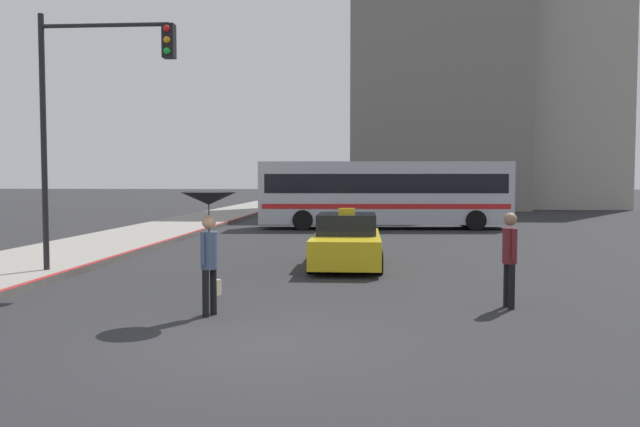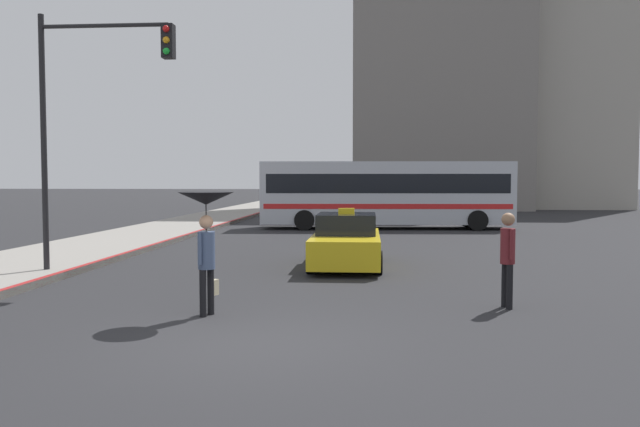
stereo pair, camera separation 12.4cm
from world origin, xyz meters
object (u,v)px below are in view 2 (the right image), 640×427
Objects in this scene: traffic_light at (92,97)px; pedestrian_man at (508,252)px; taxi at (346,242)px; pedestrian_with_umbrella at (206,218)px; city_bus at (386,192)px.

pedestrian_man is at bearing -17.91° from traffic_light.
traffic_light is (-6.06, -2.40, 3.70)m from taxi.
taxi is 6.88m from pedestrian_with_umbrella.
pedestrian_with_umbrella reaches higher than taxi.
pedestrian_with_umbrella is at bearing -89.48° from pedestrian_man.
city_bus is 1.91× the size of traffic_light.
pedestrian_with_umbrella is at bearing 70.99° from taxi.
city_bus reaches higher than taxi.
traffic_light is at bearing 21.57° from taxi.
traffic_light reaches higher than pedestrian_with_umbrella.
pedestrian_man is (3.16, -5.38, 0.38)m from taxi.
city_bus is 18.91m from pedestrian_man.
pedestrian_with_umbrella is 6.18m from traffic_light.
traffic_light is (-3.85, 4.03, 2.66)m from pedestrian_with_umbrella.
pedestrian_man is at bearing 2.28° from city_bus.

